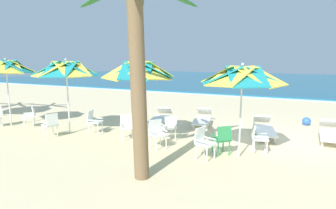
% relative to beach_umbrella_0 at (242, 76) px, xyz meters
% --- Properties ---
extents(ground_plane, '(80.00, 80.00, 0.00)m').
position_rel_beach_umbrella_0_xyz_m(ground_plane, '(0.78, 2.16, -2.26)').
color(ground_plane, beige).
extents(sea, '(80.00, 36.00, 0.10)m').
position_rel_beach_umbrella_0_xyz_m(sea, '(0.78, 31.25, -2.21)').
color(sea, '#19607F').
rests_on(sea, ground).
extents(surf_foam, '(80.00, 0.70, 0.01)m').
position_rel_beach_umbrella_0_xyz_m(surf_foam, '(0.78, 12.95, -2.25)').
color(surf_foam, white).
rests_on(surf_foam, ground).
extents(beach_umbrella_0, '(2.31, 2.31, 2.62)m').
position_rel_beach_umbrella_0_xyz_m(beach_umbrella_0, '(0.00, 0.00, 0.00)').
color(beach_umbrella_0, silver).
rests_on(beach_umbrella_0, ground).
extents(plastic_chair_0, '(0.58, 0.56, 0.87)m').
position_rel_beach_umbrella_0_xyz_m(plastic_chair_0, '(-0.86, -0.54, -1.76)').
color(plastic_chair_0, white).
rests_on(plastic_chair_0, ground).
extents(plastic_chair_1, '(0.55, 0.53, 0.87)m').
position_rel_beach_umbrella_0_xyz_m(plastic_chair_1, '(0.41, 0.58, -1.76)').
color(plastic_chair_1, white).
rests_on(plastic_chair_1, ground).
extents(plastic_chair_2, '(0.63, 0.63, 0.87)m').
position_rel_beach_umbrella_0_xyz_m(plastic_chair_2, '(-0.48, -0.03, -1.76)').
color(plastic_chair_2, '#2D8C4C').
rests_on(plastic_chair_2, ground).
extents(beach_umbrella_1, '(2.39, 2.39, 2.72)m').
position_rel_beach_umbrella_0_xyz_m(beach_umbrella_1, '(-3.25, 0.03, 0.08)').
color(beach_umbrella_1, silver).
rests_on(beach_umbrella_1, ground).
extents(plastic_chair_3, '(0.63, 0.61, 0.87)m').
position_rel_beach_umbrella_0_xyz_m(plastic_chair_3, '(-2.45, -0.25, -1.76)').
color(plastic_chair_3, white).
rests_on(plastic_chair_3, ground).
extents(plastic_chair_4, '(0.63, 0.63, 0.87)m').
position_rel_beach_umbrella_0_xyz_m(plastic_chair_4, '(-2.44, 0.59, -1.76)').
color(plastic_chair_4, white).
rests_on(plastic_chair_4, ground).
extents(plastic_chair_5, '(0.63, 0.63, 0.87)m').
position_rel_beach_umbrella_0_xyz_m(plastic_chair_5, '(-3.80, 0.10, -1.76)').
color(plastic_chair_5, white).
rests_on(plastic_chair_5, ground).
extents(beach_umbrella_2, '(2.37, 2.37, 2.74)m').
position_rel_beach_umbrella_0_xyz_m(beach_umbrella_2, '(-6.15, -0.19, 0.10)').
color(beach_umbrella_2, silver).
rests_on(beach_umbrella_2, ground).
extents(plastic_chair_6, '(0.57, 0.55, 0.87)m').
position_rel_beach_umbrella_0_xyz_m(plastic_chair_6, '(-6.33, -0.87, -1.76)').
color(plastic_chair_6, white).
rests_on(plastic_chair_6, ground).
extents(plastic_chair_7, '(0.56, 0.53, 0.87)m').
position_rel_beach_umbrella_0_xyz_m(plastic_chair_7, '(-5.33, 0.19, -1.76)').
color(plastic_chair_7, white).
rests_on(plastic_chair_7, ground).
extents(beach_umbrella_3, '(2.11, 2.11, 2.77)m').
position_rel_beach_umbrella_0_xyz_m(beach_umbrella_3, '(-9.15, -0.40, 0.13)').
color(beach_umbrella_3, silver).
rests_on(beach_umbrella_3, ground).
extents(plastic_chair_9, '(0.63, 0.63, 0.87)m').
position_rel_beach_umbrella_0_xyz_m(plastic_chair_9, '(-8.29, -0.15, -1.76)').
color(plastic_chair_9, white).
rests_on(plastic_chair_9, ground).
extents(sun_lounger_0, '(0.68, 2.16, 0.62)m').
position_rel_beach_umbrella_0_xyz_m(sun_lounger_0, '(2.44, 2.89, -1.98)').
color(sun_lounger_0, white).
rests_on(sun_lounger_0, ground).
extents(sun_lounger_1, '(1.09, 2.23, 0.62)m').
position_rel_beach_umbrella_0_xyz_m(sun_lounger_1, '(0.38, 2.57, -1.98)').
color(sun_lounger_1, white).
rests_on(sun_lounger_1, ground).
extents(sun_lounger_2, '(1.08, 2.23, 0.62)m').
position_rel_beach_umbrella_0_xyz_m(sun_lounger_2, '(-2.14, 3.19, -1.98)').
color(sun_lounger_2, white).
rests_on(sun_lounger_2, ground).
extents(sun_lounger_3, '(1.12, 2.23, 0.62)m').
position_rel_beach_umbrella_0_xyz_m(sun_lounger_3, '(-3.81, 2.57, -1.98)').
color(sun_lounger_3, white).
rests_on(sun_lounger_3, ground).
extents(palm_tree_1, '(3.08, 2.86, 4.38)m').
position_rel_beach_umbrella_0_xyz_m(palm_tree_1, '(-1.75, -2.42, 0.41)').
color(palm_tree_1, brown).
rests_on(palm_tree_1, ground).
extents(beach_ball, '(0.34, 0.34, 0.34)m').
position_rel_beach_umbrella_0_xyz_m(beach_ball, '(1.77, 5.04, -2.09)').
color(beach_ball, blue).
rests_on(beach_ball, ground).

